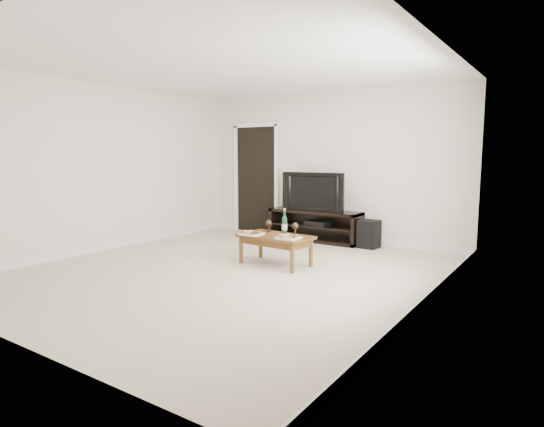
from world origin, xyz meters
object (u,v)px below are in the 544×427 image
(media_console, at_px, (315,226))
(coffee_table, at_px, (275,250))
(subwoofer, at_px, (369,234))
(television, at_px, (315,191))

(media_console, relative_size, coffee_table, 1.66)
(coffee_table, bearing_deg, subwoofer, 71.08)
(television, bearing_deg, coffee_table, -80.64)
(media_console, height_order, television, television)
(media_console, height_order, coffee_table, media_console)
(television, height_order, subwoofer, television)
(media_console, xyz_separation_m, coffee_table, (0.39, -1.87, -0.07))
(media_console, bearing_deg, coffee_table, -78.07)
(television, bearing_deg, media_console, 0.00)
(television, distance_m, coffee_table, 2.02)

